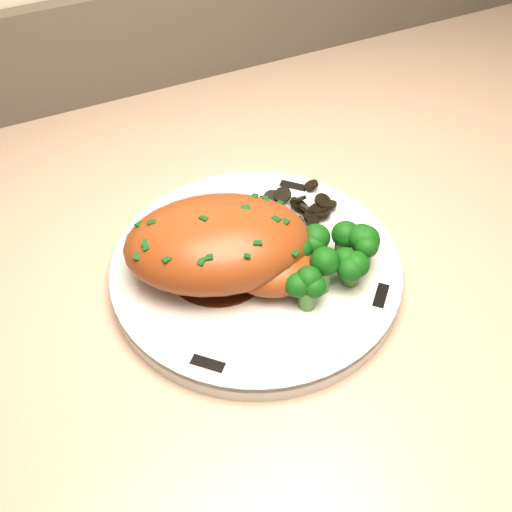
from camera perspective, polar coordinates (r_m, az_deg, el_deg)
name	(u,v)px	position (r m, az deg, el deg)	size (l,w,h in m)	color
counter	(363,442)	(1.02, 9.47, -16.03)	(2.21, 0.73, 1.08)	brown
plate	(256,271)	(0.55, 0.00, -1.31)	(0.25, 0.25, 0.02)	silver
rim_accent_0	(293,186)	(0.62, 3.33, 6.22)	(0.03, 0.01, 0.00)	black
rim_accent_1	(142,234)	(0.58, -10.10, 1.93)	(0.03, 0.01, 0.00)	black
rim_accent_2	(208,364)	(0.48, -4.31, -9.53)	(0.03, 0.01, 0.00)	black
rim_accent_3	(381,296)	(0.53, 11.04, -3.49)	(0.03, 0.01, 0.00)	black
gravy_pool	(219,268)	(0.54, -3.33, -1.04)	(0.09, 0.09, 0.00)	#361609
chicken_breast	(224,246)	(0.52, -2.87, 0.88)	(0.18, 0.14, 0.06)	#8E3D18
mushroom_pile	(289,214)	(0.59, 2.95, 3.79)	(0.07, 0.05, 0.02)	black
broccoli_florets	(328,260)	(0.53, 6.45, -0.39)	(0.08, 0.07, 0.03)	#467A33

